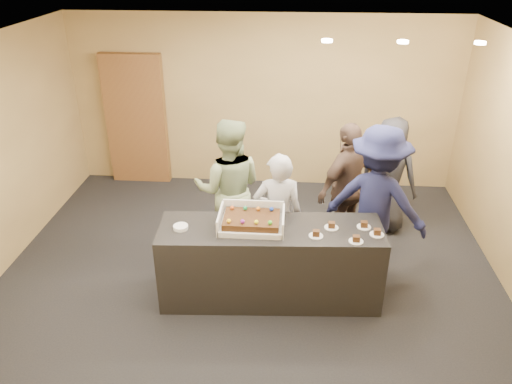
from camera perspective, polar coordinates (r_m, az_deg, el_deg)
room at (r=5.56m, az=-0.76°, el=2.59°), size 6.04×6.00×2.70m
serving_counter at (r=5.57m, az=1.65°, el=-8.10°), size 2.44×0.84×0.90m
storage_cabinet at (r=8.28m, az=-13.52°, el=8.01°), size 0.96×0.15×2.10m
cake_box at (r=5.33m, az=-0.48°, el=-3.49°), size 0.69×0.48×0.20m
sheet_cake at (r=5.28m, az=-0.51°, el=-3.16°), size 0.59×0.41×0.11m
plate_stack at (r=5.36m, az=-8.61°, el=-3.99°), size 0.16×0.16×0.04m
slice_a at (r=5.21m, az=6.88°, el=-4.81°), size 0.15×0.15×0.07m
slice_b at (r=5.37m, az=8.62°, el=-3.85°), size 0.15×0.15×0.07m
slice_c at (r=5.18m, az=11.37°, el=-5.36°), size 0.15×0.15×0.07m
slice_d at (r=5.45m, az=12.24°, el=-3.74°), size 0.15×0.15×0.07m
slice_e at (r=5.34m, az=13.67°, el=-4.56°), size 0.15×0.15×0.07m
person_server_grey at (r=5.76m, az=2.51°, el=-2.82°), size 0.61×0.43×1.57m
person_sage_man at (r=6.14m, az=-3.12°, el=0.35°), size 0.91×0.73×1.80m
person_navy_man at (r=5.93m, az=13.59°, el=-1.14°), size 1.37×1.09×1.85m
person_brown_extra at (r=6.39m, az=10.43°, el=0.54°), size 1.01×0.98×1.70m
person_dark_suit at (r=6.95m, az=14.88°, el=1.90°), size 0.93×0.82×1.60m
ceiling_spotlights at (r=5.74m, az=16.43°, el=16.15°), size 1.72×0.12×0.03m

